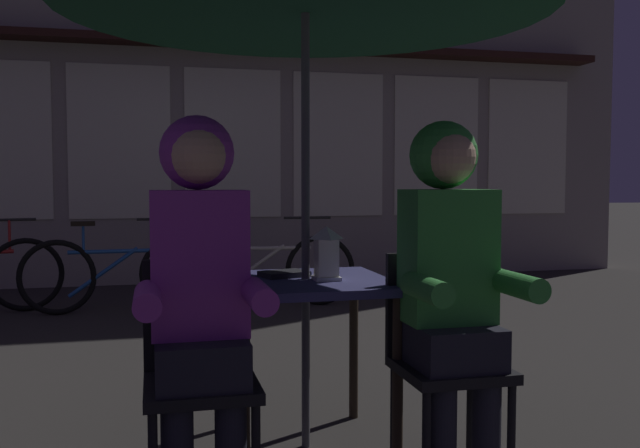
# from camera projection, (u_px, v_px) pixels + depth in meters

# --- Properties ---
(ground_plane) EXTENTS (60.00, 60.00, 0.00)m
(ground_plane) POSITION_uv_depth(u_px,v_px,m) (306.00, 446.00, 3.02)
(ground_plane) COLOR #2D2B28
(cafe_table) EXTENTS (0.72, 0.72, 0.74)m
(cafe_table) POSITION_uv_depth(u_px,v_px,m) (306.00, 302.00, 2.98)
(cafe_table) COLOR navy
(cafe_table) RESTS_ON ground_plane
(lantern) EXTENTS (0.11, 0.11, 0.23)m
(lantern) POSITION_uv_depth(u_px,v_px,m) (326.00, 252.00, 2.93)
(lantern) COLOR white
(lantern) RESTS_ON cafe_table
(chair_left) EXTENTS (0.40, 0.40, 0.87)m
(chair_left) POSITION_uv_depth(u_px,v_px,m) (200.00, 365.00, 2.52)
(chair_left) COLOR black
(chair_left) RESTS_ON ground_plane
(chair_right) EXTENTS (0.40, 0.40, 0.87)m
(chair_right) POSITION_uv_depth(u_px,v_px,m) (443.00, 350.00, 2.74)
(chair_right) COLOR black
(chair_right) RESTS_ON ground_plane
(person_left_hooded) EXTENTS (0.45, 0.56, 1.40)m
(person_left_hooded) POSITION_uv_depth(u_px,v_px,m) (200.00, 270.00, 2.44)
(person_left_hooded) COLOR black
(person_left_hooded) RESTS_ON ground_plane
(person_right_hooded) EXTENTS (0.45, 0.56, 1.40)m
(person_right_hooded) POSITION_uv_depth(u_px,v_px,m) (450.00, 263.00, 2.67)
(person_right_hooded) COLOR black
(person_right_hooded) RESTS_ON ground_plane
(shopfront_building) EXTENTS (10.00, 0.93, 6.20)m
(shopfront_building) POSITION_uv_depth(u_px,v_px,m) (229.00, 18.00, 8.12)
(shopfront_building) COLOR #9E9389
(shopfront_building) RESTS_ON ground_plane
(bicycle_second) EXTENTS (1.68, 0.11, 0.84)m
(bicycle_second) POSITION_uv_depth(u_px,v_px,m) (118.00, 273.00, 6.11)
(bicycle_second) COLOR black
(bicycle_second) RESTS_ON ground_plane
(bicycle_third) EXTENTS (1.68, 0.19, 0.84)m
(bicycle_third) POSITION_uv_depth(u_px,v_px,m) (266.00, 269.00, 6.38)
(bicycle_third) COLOR black
(bicycle_third) RESTS_ON ground_plane
(book) EXTENTS (0.23, 0.19, 0.02)m
(book) POSITION_uv_depth(u_px,v_px,m) (284.00, 274.00, 3.05)
(book) COLOR black
(book) RESTS_ON cafe_table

